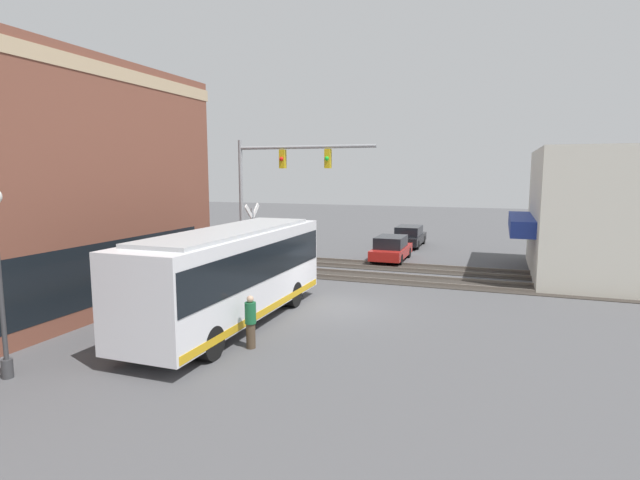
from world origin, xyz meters
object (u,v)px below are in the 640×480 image
crossing_signal (252,235)px  pedestrian_near_bus (251,322)px  city_bus (232,272)px  parked_car_black (409,237)px  parked_car_red (391,249)px  pedestrian_at_crossing (264,268)px

crossing_signal → pedestrian_near_bus: (-8.32, -4.24, -1.47)m
city_bus → pedestrian_near_bus: city_bus is taller
city_bus → parked_car_black: (20.70, -2.60, -1.16)m
crossing_signal → pedestrian_near_bus: bearing=-153.0°
parked_car_black → pedestrian_near_bus: (-22.64, 0.87, 0.14)m
city_bus → parked_car_black: bearing=-7.2°
crossing_signal → parked_car_black: 15.29m
parked_car_red → pedestrian_near_bus: (-16.36, 0.87, 0.13)m
parked_car_red → parked_car_black: bearing=0.0°
pedestrian_at_crossing → pedestrian_near_bus: size_ratio=1.02×
pedestrian_near_bus → parked_car_red: bearing=-3.1°
parked_car_black → pedestrian_at_crossing: 15.49m
parked_car_black → pedestrian_near_bus: bearing=177.8°
crossing_signal → pedestrian_near_bus: crossing_signal is taller
city_bus → parked_car_red: 14.70m
pedestrian_at_crossing → pedestrian_near_bus: (-7.74, -3.36, -0.01)m
crossing_signal → pedestrian_at_crossing: bearing=-123.5°
parked_car_black → pedestrian_at_crossing: bearing=164.1°
city_bus → pedestrian_at_crossing: (5.79, 1.64, -1.01)m
pedestrian_at_crossing → pedestrian_near_bus: bearing=-156.5°
parked_car_red → pedestrian_at_crossing: 9.61m
city_bus → parked_car_red: bearing=-10.2°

